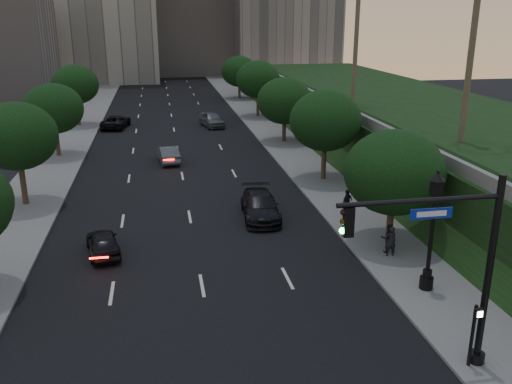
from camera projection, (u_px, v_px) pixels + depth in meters
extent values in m
plane|color=black|center=(213.00, 349.00, 19.98)|extent=(160.00, 160.00, 0.00)
cube|color=black|center=(178.00, 154.00, 48.05)|extent=(16.00, 140.00, 0.02)
cube|color=slate|center=(291.00, 149.00, 49.76)|extent=(4.50, 140.00, 0.15)
cube|color=slate|center=(58.00, 159.00, 46.30)|extent=(4.50, 140.00, 0.15)
cube|color=black|center=(422.00, 128.00, 49.27)|extent=(18.00, 90.00, 4.00)
cube|color=slate|center=(333.00, 105.00, 47.11)|extent=(0.35, 90.00, 0.70)
cube|color=gray|center=(190.00, 9.00, 112.38)|extent=(22.00, 18.00, 26.00)
cylinder|color=#38281C|center=(390.00, 219.00, 28.76)|extent=(0.36, 0.36, 2.86)
ellipsoid|color=black|center=(394.00, 172.00, 27.95)|extent=(5.20, 5.20, 4.42)
cylinder|color=#38281C|center=(324.00, 160.00, 39.93)|extent=(0.36, 0.36, 3.21)
ellipsoid|color=black|center=(325.00, 120.00, 39.03)|extent=(5.20, 5.20, 4.42)
cylinder|color=#38281C|center=(284.00, 128.00, 52.15)|extent=(0.36, 0.36, 2.86)
ellipsoid|color=black|center=(284.00, 101.00, 51.34)|extent=(5.20, 5.20, 4.42)
cylinder|color=#38281C|center=(258.00, 104.00, 65.19)|extent=(0.36, 0.36, 3.21)
ellipsoid|color=black|center=(258.00, 79.00, 64.29)|extent=(5.20, 5.20, 4.42)
cylinder|color=#38281C|center=(239.00, 89.00, 79.28)|extent=(0.36, 0.36, 2.86)
ellipsoid|color=black|center=(239.00, 71.00, 78.47)|extent=(5.20, 5.20, 4.42)
cylinder|color=#38281C|center=(23.00, 182.00, 34.58)|extent=(0.36, 0.36, 3.26)
ellipsoid|color=black|center=(17.00, 136.00, 33.66)|extent=(5.00, 5.00, 4.25)
cylinder|color=#38281C|center=(57.00, 140.00, 46.78)|extent=(0.36, 0.36, 2.99)
ellipsoid|color=black|center=(53.00, 108.00, 45.94)|extent=(5.00, 5.00, 4.25)
cylinder|color=#38281C|center=(78.00, 111.00, 59.84)|extent=(0.36, 0.36, 3.26)
ellipsoid|color=black|center=(75.00, 84.00, 58.92)|extent=(5.00, 5.00, 4.25)
cylinder|color=#4C4233|center=(472.00, 45.00, 32.93)|extent=(0.40, 0.40, 12.00)
cylinder|color=#4C4233|center=(357.00, 21.00, 47.26)|extent=(0.40, 0.40, 14.50)
cylinder|color=black|center=(488.00, 275.00, 18.00)|extent=(0.24, 0.24, 7.00)
cylinder|color=black|center=(476.00, 359.00, 19.01)|extent=(0.56, 0.56, 0.50)
cylinder|color=black|center=(421.00, 201.00, 16.67)|extent=(5.40, 0.16, 0.16)
cube|color=black|center=(349.00, 222.00, 16.45)|extent=(0.32, 0.22, 0.95)
sphere|color=black|center=(343.00, 212.00, 16.32)|extent=(0.20, 0.20, 0.20)
sphere|color=#3F2B0A|center=(343.00, 222.00, 16.42)|extent=(0.20, 0.20, 0.20)
sphere|color=#19F24C|center=(342.00, 231.00, 16.51)|extent=(0.20, 0.20, 0.20)
cube|color=#0D25AF|center=(431.00, 214.00, 16.88)|extent=(1.40, 0.05, 0.35)
cylinder|color=black|center=(426.00, 284.00, 24.09)|extent=(0.60, 0.60, 0.70)
cylinder|color=black|center=(427.00, 274.00, 23.93)|extent=(0.40, 0.40, 0.40)
cylinder|color=black|center=(432.00, 233.00, 23.33)|extent=(0.18, 0.18, 3.60)
cube|color=black|center=(437.00, 188.00, 22.69)|extent=(0.42, 0.42, 0.70)
cone|color=black|center=(438.00, 176.00, 22.54)|extent=(0.64, 0.64, 0.35)
sphere|color=black|center=(438.00, 172.00, 22.47)|extent=(0.14, 0.14, 0.14)
cylinder|color=black|center=(472.00, 338.00, 18.50)|extent=(0.12, 0.12, 2.50)
cube|color=black|center=(479.00, 313.00, 18.01)|extent=(0.30, 0.14, 0.35)
cube|color=white|center=(480.00, 314.00, 17.93)|extent=(0.18, 0.02, 0.22)
imported|color=black|center=(103.00, 243.00, 27.76)|extent=(2.21, 3.97, 1.28)
imported|color=#515458|center=(168.00, 154.00, 45.25)|extent=(1.95, 4.38, 1.40)
imported|color=black|center=(116.00, 122.00, 59.07)|extent=(3.30, 5.48, 1.42)
imported|color=black|center=(260.00, 206.00, 32.76)|extent=(2.48, 5.35, 1.51)
imported|color=#55575C|center=(212.00, 119.00, 59.76)|extent=(2.78, 5.06, 1.63)
imported|color=black|center=(391.00, 241.00, 27.17)|extent=(0.59, 0.40, 1.57)
imported|color=black|center=(388.00, 238.00, 27.58)|extent=(0.89, 0.78, 1.54)
imported|color=black|center=(347.00, 202.00, 32.77)|extent=(1.01, 0.87, 1.63)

